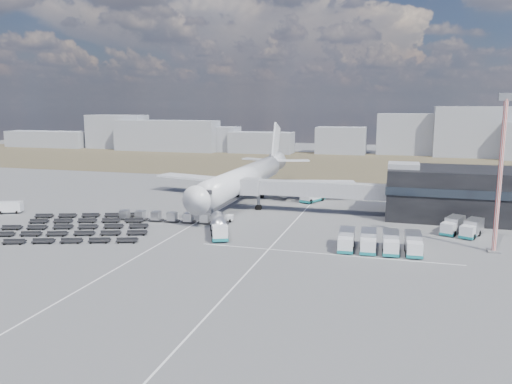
# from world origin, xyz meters

# --- Properties ---
(ground) EXTENTS (420.00, 420.00, 0.00)m
(ground) POSITION_xyz_m (0.00, 0.00, 0.00)
(ground) COLOR #565659
(ground) RESTS_ON ground
(grass_strip) EXTENTS (420.00, 90.00, 0.01)m
(grass_strip) POSITION_xyz_m (0.00, 110.00, 0.01)
(grass_strip) COLOR #453D29
(grass_strip) RESTS_ON ground
(lane_markings) EXTENTS (47.12, 110.00, 0.01)m
(lane_markings) POSITION_xyz_m (9.77, 3.00, 0.01)
(lane_markings) COLOR silver
(lane_markings) RESTS_ON ground
(terminal) EXTENTS (30.40, 16.40, 11.00)m
(terminal) POSITION_xyz_m (47.77, 23.96, 5.25)
(terminal) COLOR black
(terminal) RESTS_ON ground
(jet_bridge) EXTENTS (30.30, 3.80, 7.05)m
(jet_bridge) POSITION_xyz_m (15.90, 20.42, 5.05)
(jet_bridge) COLOR #939399
(jet_bridge) RESTS_ON ground
(airliner) EXTENTS (51.59, 64.53, 17.62)m
(airliner) POSITION_xyz_m (0.00, 32.38, 5.29)
(airliner) COLOR silver
(airliner) RESTS_ON ground
(skyline) EXTENTS (321.86, 26.74, 21.77)m
(skyline) POSITION_xyz_m (14.44, 148.92, 7.89)
(skyline) COLOR gray
(skyline) RESTS_ON ground
(fuel_tanker) EXTENTS (6.54, 10.56, 3.35)m
(fuel_tanker) POSITION_xyz_m (5.52, -2.34, 1.68)
(fuel_tanker) COLOR silver
(fuel_tanker) RESTS_ON ground
(pushback_tug) EXTENTS (3.07, 2.01, 1.33)m
(pushback_tug) POSITION_xyz_m (3.12, 8.00, 0.67)
(pushback_tug) COLOR silver
(pushback_tug) RESTS_ON ground
(utility_van) EXTENTS (5.06, 3.62, 2.44)m
(utility_van) POSITION_xyz_m (-42.93, 2.66, 1.22)
(utility_van) COLOR silver
(utility_van) RESTS_ON ground
(catering_truck) EXTENTS (5.28, 7.48, 3.18)m
(catering_truck) POSITION_xyz_m (15.94, 32.62, 1.63)
(catering_truck) COLOR silver
(catering_truck) RESTS_ON ground
(service_trucks_near) EXTENTS (12.83, 7.49, 2.78)m
(service_trucks_near) POSITION_xyz_m (32.77, -4.17, 1.51)
(service_trucks_near) COLOR silver
(service_trucks_near) RESTS_ON ground
(service_trucks_far) EXTENTS (7.69, 8.26, 2.66)m
(service_trucks_far) POSITION_xyz_m (46.23, 10.04, 1.45)
(service_trucks_far) COLOR silver
(service_trucks_far) RESTS_ON ground
(uld_row) EXTENTS (22.62, 3.34, 1.75)m
(uld_row) POSITION_xyz_m (-6.66, 4.52, 1.05)
(uld_row) COLOR black
(uld_row) RESTS_ON ground
(baggage_dollies) EXTENTS (30.55, 27.89, 0.82)m
(baggage_dollies) POSITION_xyz_m (-21.35, -5.57, 0.41)
(baggage_dollies) COLOR black
(baggage_dollies) RESTS_ON ground
(floodlight_mast) EXTENTS (2.25, 1.87, 24.18)m
(floodlight_mast) POSITION_xyz_m (49.83, 0.28, 12.12)
(floodlight_mast) COLOR red
(floodlight_mast) RESTS_ON ground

